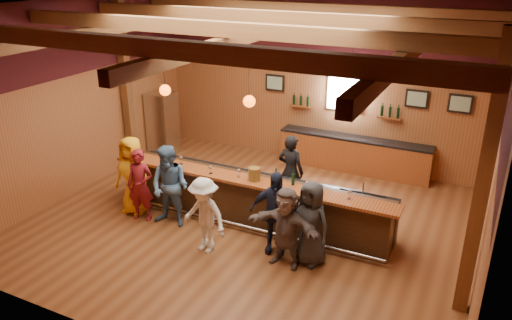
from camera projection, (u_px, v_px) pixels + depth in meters
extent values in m
plane|color=brown|center=(250.00, 223.00, 10.76)|extent=(9.00, 9.00, 0.00)
cube|color=brown|center=(317.00, 81.00, 13.24)|extent=(9.00, 0.04, 4.50)
cube|color=brown|center=(113.00, 207.00, 6.59)|extent=(9.00, 0.04, 4.50)
cube|color=brown|center=(79.00, 97.00, 11.74)|extent=(0.04, 8.00, 4.50)
cube|color=brown|center=(497.00, 161.00, 8.08)|extent=(0.04, 8.00, 4.50)
cube|color=brown|center=(249.00, 5.00, 9.06)|extent=(9.00, 8.00, 0.04)
cube|color=#390F12|center=(319.00, 27.00, 12.69)|extent=(9.00, 0.01, 1.70)
cube|color=#390F12|center=(71.00, 37.00, 11.21)|extent=(0.01, 8.00, 1.70)
cube|color=#390F12|center=(512.00, 76.00, 7.56)|extent=(0.01, 8.00, 1.70)
cube|color=brown|center=(126.00, 84.00, 12.93)|extent=(0.22, 0.22, 4.50)
cube|color=brown|center=(483.00, 183.00, 7.31)|extent=(0.22, 0.22, 4.50)
cube|color=brown|center=(148.00, 47.00, 6.68)|extent=(8.80, 0.20, 0.25)
cube|color=brown|center=(222.00, 29.00, 8.34)|extent=(8.80, 0.20, 0.25)
cube|color=brown|center=(271.00, 17.00, 10.01)|extent=(8.80, 0.20, 0.25)
cube|color=brown|center=(307.00, 8.00, 11.67)|extent=(8.80, 0.20, 0.25)
cube|color=brown|center=(122.00, 27.00, 10.49)|extent=(0.18, 7.80, 0.22)
cube|color=brown|center=(249.00, 36.00, 9.27)|extent=(0.18, 7.80, 0.22)
cube|color=brown|center=(414.00, 48.00, 8.05)|extent=(0.18, 7.80, 0.22)
cube|color=black|center=(250.00, 201.00, 10.57)|extent=(6.00, 0.60, 1.05)
cube|color=brown|center=(246.00, 180.00, 10.21)|extent=(6.30, 0.50, 0.06)
cube|color=black|center=(258.00, 177.00, 10.73)|extent=(6.00, 0.48, 0.05)
cube|color=black|center=(258.00, 197.00, 10.91)|extent=(6.00, 0.48, 0.90)
cube|color=silver|center=(348.00, 197.00, 9.93)|extent=(0.45, 0.40, 0.14)
cube|color=silver|center=(373.00, 202.00, 9.73)|extent=(0.45, 0.40, 0.14)
cylinder|color=silver|center=(241.00, 225.00, 10.36)|extent=(6.00, 0.06, 0.06)
cube|color=brown|center=(353.00, 155.00, 13.20)|extent=(4.00, 0.50, 0.90)
cube|color=black|center=(355.00, 138.00, 13.02)|extent=(4.00, 0.52, 0.05)
cube|color=silver|center=(345.00, 93.00, 12.95)|extent=(0.95, 0.08, 0.95)
cube|color=white|center=(345.00, 93.00, 12.90)|extent=(0.78, 0.01, 0.78)
cube|color=black|center=(275.00, 83.00, 13.73)|extent=(0.55, 0.04, 0.45)
cube|color=silver|center=(275.00, 83.00, 13.71)|extent=(0.45, 0.01, 0.35)
cube|color=black|center=(417.00, 99.00, 12.19)|extent=(0.55, 0.04, 0.45)
cube|color=silver|center=(417.00, 99.00, 12.17)|extent=(0.45, 0.01, 0.35)
cube|color=black|center=(460.00, 104.00, 11.78)|extent=(0.55, 0.04, 0.45)
cube|color=silver|center=(460.00, 104.00, 11.76)|extent=(0.45, 0.01, 0.35)
cube|color=brown|center=(301.00, 106.00, 13.57)|extent=(0.60, 0.18, 0.04)
cylinder|color=black|center=(294.00, 100.00, 13.59)|extent=(0.07, 0.07, 0.26)
cylinder|color=black|center=(301.00, 101.00, 13.51)|extent=(0.07, 0.07, 0.26)
cylinder|color=black|center=(308.00, 102.00, 13.43)|extent=(0.07, 0.07, 0.26)
cube|color=brown|center=(389.00, 118.00, 12.59)|extent=(0.60, 0.18, 0.04)
cylinder|color=black|center=(382.00, 111.00, 12.61)|extent=(0.07, 0.07, 0.26)
cylinder|color=black|center=(390.00, 112.00, 12.53)|extent=(0.07, 0.07, 0.26)
cylinder|color=black|center=(398.00, 113.00, 12.45)|extent=(0.07, 0.07, 0.26)
cylinder|color=black|center=(163.00, 61.00, 10.32)|extent=(0.01, 0.01, 1.25)
sphere|color=#F9540C|center=(165.00, 90.00, 10.56)|extent=(0.24, 0.24, 0.24)
cylinder|color=black|center=(249.00, 70.00, 9.51)|extent=(0.01, 0.01, 1.25)
sphere|color=#F9540C|center=(249.00, 101.00, 9.74)|extent=(0.24, 0.24, 0.24)
cylinder|color=black|center=(351.00, 80.00, 8.69)|extent=(0.01, 0.01, 1.25)
sphere|color=#F9540C|center=(349.00, 115.00, 8.93)|extent=(0.24, 0.24, 0.24)
cube|color=silver|center=(163.00, 123.00, 14.25)|extent=(0.70, 0.70, 1.80)
imported|color=orange|center=(133.00, 175.00, 10.90)|extent=(0.88, 0.58, 1.78)
imported|color=maroon|center=(140.00, 185.00, 10.63)|extent=(0.66, 0.51, 1.60)
imported|color=#4B6D96|center=(170.00, 187.00, 10.37)|extent=(0.90, 0.72, 1.77)
imported|color=silver|center=(204.00, 215.00, 9.46)|extent=(1.09, 0.76, 1.54)
imported|color=#191D32|center=(275.00, 212.00, 9.43)|extent=(1.05, 0.66, 1.67)
imported|color=#62524E|center=(286.00, 227.00, 9.04)|extent=(1.47, 0.57, 1.55)
imported|color=#2B2B2E|center=(311.00, 223.00, 9.09)|extent=(0.91, 0.71, 1.63)
imported|color=black|center=(291.00, 171.00, 11.20)|extent=(0.67, 0.48, 1.71)
cylinder|color=brown|center=(254.00, 174.00, 10.10)|extent=(0.24, 0.24, 0.27)
cylinder|color=black|center=(276.00, 178.00, 9.92)|extent=(0.07, 0.07, 0.25)
cylinder|color=black|center=(276.00, 170.00, 9.86)|extent=(0.03, 0.03, 0.09)
cylinder|color=black|center=(293.00, 179.00, 9.89)|extent=(0.07, 0.07, 0.23)
cylinder|color=black|center=(293.00, 172.00, 9.83)|extent=(0.02, 0.02, 0.08)
cylinder|color=silver|center=(137.00, 158.00, 11.24)|extent=(0.07, 0.07, 0.01)
cylinder|color=silver|center=(137.00, 156.00, 11.22)|extent=(0.01, 0.01, 0.10)
sphere|color=silver|center=(136.00, 152.00, 11.19)|extent=(0.08, 0.08, 0.08)
cylinder|color=silver|center=(173.00, 164.00, 10.93)|extent=(0.07, 0.07, 0.01)
cylinder|color=silver|center=(173.00, 162.00, 10.91)|extent=(0.01, 0.01, 0.09)
sphere|color=silver|center=(173.00, 158.00, 10.88)|extent=(0.08, 0.08, 0.08)
cylinder|color=silver|center=(181.00, 164.00, 10.91)|extent=(0.07, 0.07, 0.01)
cylinder|color=silver|center=(181.00, 162.00, 10.89)|extent=(0.01, 0.01, 0.10)
sphere|color=silver|center=(181.00, 158.00, 10.86)|extent=(0.08, 0.08, 0.08)
cylinder|color=silver|center=(211.00, 173.00, 10.45)|extent=(0.07, 0.07, 0.01)
cylinder|color=silver|center=(211.00, 171.00, 10.43)|extent=(0.01, 0.01, 0.10)
sphere|color=silver|center=(211.00, 167.00, 10.39)|extent=(0.08, 0.08, 0.08)
cylinder|color=silver|center=(239.00, 177.00, 10.28)|extent=(0.07, 0.07, 0.01)
cylinder|color=silver|center=(239.00, 174.00, 10.26)|extent=(0.01, 0.01, 0.10)
sphere|color=silver|center=(239.00, 171.00, 10.23)|extent=(0.08, 0.08, 0.08)
cylinder|color=silver|center=(277.00, 186.00, 9.87)|extent=(0.07, 0.07, 0.01)
cylinder|color=silver|center=(277.00, 183.00, 9.85)|extent=(0.01, 0.01, 0.10)
sphere|color=silver|center=(277.00, 180.00, 9.82)|extent=(0.08, 0.08, 0.08)
cylinder|color=silver|center=(307.00, 189.00, 9.72)|extent=(0.07, 0.07, 0.01)
cylinder|color=silver|center=(307.00, 187.00, 9.70)|extent=(0.01, 0.01, 0.11)
sphere|color=silver|center=(307.00, 183.00, 9.67)|extent=(0.08, 0.08, 0.08)
cylinder|color=silver|center=(349.00, 199.00, 9.35)|extent=(0.07, 0.07, 0.01)
cylinder|color=silver|center=(349.00, 196.00, 9.33)|extent=(0.01, 0.01, 0.10)
sphere|color=silver|center=(350.00, 192.00, 9.30)|extent=(0.08, 0.08, 0.08)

